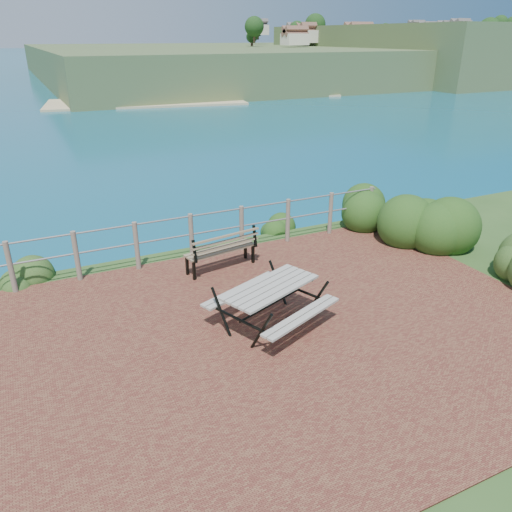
% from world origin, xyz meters
% --- Properties ---
extents(ground, '(10.00, 7.00, 0.12)m').
position_xyz_m(ground, '(0.00, 0.00, 0.00)').
color(ground, '#5F2A21').
rests_on(ground, ground).
extents(ocean, '(1200.00, 1200.00, 0.00)m').
position_xyz_m(ocean, '(0.00, 200.00, 0.00)').
color(ocean, '#156B7E').
rests_on(ocean, ground).
extents(safety_railing, '(9.40, 0.10, 1.00)m').
position_xyz_m(safety_railing, '(0.00, 3.35, 0.57)').
color(safety_railing, '#6B5B4C').
rests_on(safety_railing, ground).
extents(distant_bay, '(290.00, 232.36, 24.00)m').
position_xyz_m(distant_bay, '(173.07, 202.61, -1.52)').
color(distant_bay, '#3C582C').
rests_on(distant_bay, ground).
extents(picnic_table, '(1.79, 1.36, 0.70)m').
position_xyz_m(picnic_table, '(0.29, 0.29, 0.45)').
color(picnic_table, gray).
rests_on(picnic_table, ground).
extents(park_bench, '(1.54, 0.62, 0.84)m').
position_xyz_m(park_bench, '(0.36, 2.63, 0.56)').
color(park_bench, brown).
rests_on(park_bench, ground).
extents(shrub_right_front, '(1.40, 1.40, 1.99)m').
position_xyz_m(shrub_right_front, '(5.08, 1.80, 0.00)').
color(shrub_right_front, '#1A4916').
rests_on(shrub_right_front, ground).
extents(shrub_right_edge, '(1.15, 1.15, 1.63)m').
position_xyz_m(shrub_right_edge, '(4.49, 3.65, 0.00)').
color(shrub_right_edge, '#1A4916').
rests_on(shrub_right_edge, ground).
extents(shrub_lip_west, '(0.86, 0.86, 0.64)m').
position_xyz_m(shrub_lip_west, '(-3.39, 3.77, 0.00)').
color(shrub_lip_west, '#284B1C').
rests_on(shrub_lip_west, ground).
extents(shrub_lip_east, '(0.75, 0.75, 0.49)m').
position_xyz_m(shrub_lip_east, '(2.44, 4.24, 0.00)').
color(shrub_lip_east, '#1A4916').
rests_on(shrub_lip_east, ground).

